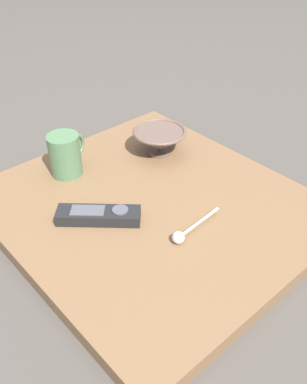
{
  "coord_description": "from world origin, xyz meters",
  "views": [
    {
      "loc": [
        0.48,
        0.54,
        0.6
      ],
      "look_at": [
        -0.01,
        -0.01,
        0.05
      ],
      "focal_mm": 39.98,
      "sensor_mm": 36.0,
      "label": 1
    }
  ],
  "objects_px": {
    "cereal_bowl": "(160,140)",
    "teaspoon": "(183,234)",
    "tv_remote_near": "(99,215)",
    "coffee_mug": "(66,155)"
  },
  "relations": [
    {
      "from": "cereal_bowl",
      "to": "teaspoon",
      "type": "height_order",
      "value": "cereal_bowl"
    },
    {
      "from": "teaspoon",
      "to": "tv_remote_near",
      "type": "bearing_deg",
      "value": -60.06
    },
    {
      "from": "coffee_mug",
      "to": "tv_remote_near",
      "type": "bearing_deg",
      "value": 75.97
    },
    {
      "from": "coffee_mug",
      "to": "tv_remote_near",
      "type": "xyz_separation_m",
      "value": [
        0.05,
        0.19,
        -0.04
      ]
    },
    {
      "from": "coffee_mug",
      "to": "tv_remote_near",
      "type": "distance_m",
      "value": 0.2
    },
    {
      "from": "cereal_bowl",
      "to": "teaspoon",
      "type": "bearing_deg",
      "value": 55.77
    },
    {
      "from": "coffee_mug",
      "to": "teaspoon",
      "type": "distance_m",
      "value": 0.35
    },
    {
      "from": "cereal_bowl",
      "to": "coffee_mug",
      "type": "relative_size",
      "value": 1.27
    },
    {
      "from": "coffee_mug",
      "to": "teaspoon",
      "type": "xyz_separation_m",
      "value": [
        -0.04,
        0.34,
        -0.04
      ]
    },
    {
      "from": "cereal_bowl",
      "to": "tv_remote_near",
      "type": "height_order",
      "value": "cereal_bowl"
    }
  ]
}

